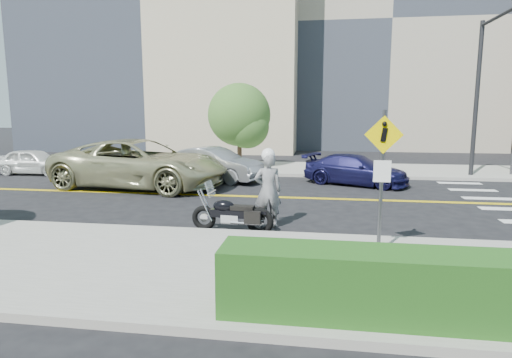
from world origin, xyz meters
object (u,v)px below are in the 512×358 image
object	(u,v)px
pedestrian_sign	(382,168)
parked_car_blue	(356,170)
parked_car_silver	(214,164)
suv	(140,164)
motorcycle	(232,206)
parked_car_white	(34,162)
motorcyclist	(268,188)

from	to	relation	value
pedestrian_sign	parked_car_blue	bearing A→B (deg)	88.56
parked_car_silver	pedestrian_sign	bearing A→B (deg)	-129.78
suv	parked_car_silver	size ratio (longest dim) A/B	1.57
pedestrian_sign	motorcycle	xyz separation A→B (m)	(-3.52, 1.71, -1.31)
motorcycle	parked_car_silver	distance (m)	8.32
parked_car_white	parked_car_silver	distance (m)	9.41
suv	parked_car_white	world-z (taller)	suv
motorcycle	parked_car_blue	bearing A→B (deg)	69.39
parked_car_silver	motorcyclist	bearing A→B (deg)	-137.30
motorcyclist	parked_car_white	size ratio (longest dim) A/B	0.57
motorcyclist	suv	distance (m)	7.96
motorcycle	parked_car_silver	size ratio (longest dim) A/B	0.47
motorcyclist	parked_car_silver	size ratio (longest dim) A/B	0.47
pedestrian_sign	parked_car_blue	xyz separation A→B (m)	(0.24, 9.56, -1.32)
suv	parked_car_blue	size ratio (longest dim) A/B	1.62
parked_car_silver	parked_car_blue	distance (m)	6.28
motorcycle	parked_car_silver	bearing A→B (deg)	112.57
motorcycle	parked_car_silver	xyz separation A→B (m)	(-2.51, 7.94, 0.10)
motorcyclist	parked_car_white	distance (m)	15.13
suv	parked_car_silver	bearing A→B (deg)	-42.31
pedestrian_sign	suv	world-z (taller)	pedestrian_sign
motorcyclist	suv	bearing A→B (deg)	-53.63
motorcycle	parked_car_white	xyz separation A→B (m)	(-11.90, 8.55, -0.01)
pedestrian_sign	parked_car_white	xyz separation A→B (m)	(-15.42, 10.27, -1.32)
pedestrian_sign	motorcyclist	bearing A→B (deg)	140.23
parked_car_white	parked_car_silver	world-z (taller)	parked_car_silver
parked_car_silver	parked_car_blue	xyz separation A→B (m)	(6.28, -0.09, -0.11)
pedestrian_sign	suv	distance (m)	11.43
parked_car_blue	parked_car_silver	bearing A→B (deg)	111.64
suv	pedestrian_sign	bearing A→B (deg)	-123.74
suv	motorcyclist	bearing A→B (deg)	-124.32
pedestrian_sign	parked_car_blue	distance (m)	9.65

